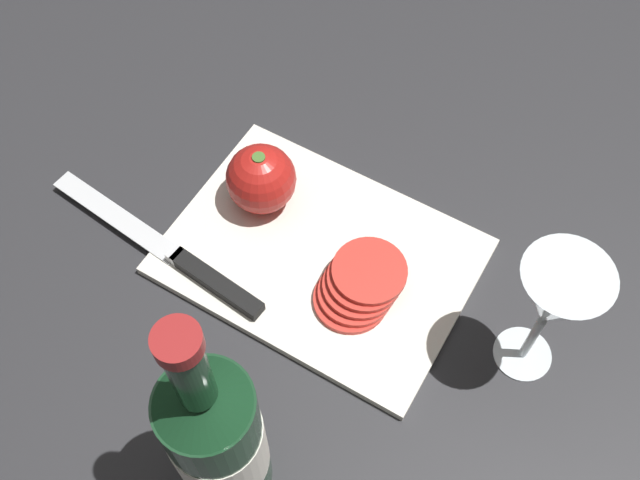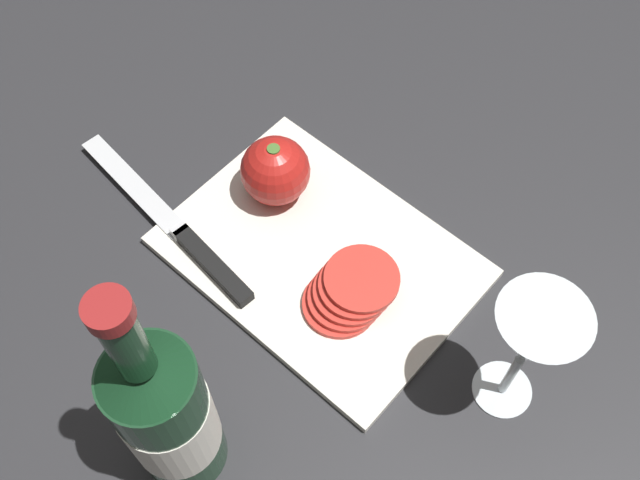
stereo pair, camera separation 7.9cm
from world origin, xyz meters
name	(u,v)px [view 1 (the left image)]	position (x,y,z in m)	size (l,w,h in m)	color
ground_plane	(273,271)	(0.00, 0.00, 0.00)	(3.00, 3.00, 0.00)	#28282B
cutting_board	(320,257)	(0.04, 0.04, 0.01)	(0.33, 0.23, 0.01)	silver
wine_bottle	(217,439)	(0.08, -0.21, 0.11)	(0.08, 0.08, 0.32)	#14381E
wine_glass	(554,302)	(0.27, 0.05, 0.12)	(0.08, 0.08, 0.17)	silver
whole_tomato	(261,179)	(-0.06, 0.07, 0.05)	(0.08, 0.08, 0.08)	red
knife	(192,267)	(-0.07, -0.05, 0.02)	(0.30, 0.05, 0.01)	silver
tomato_slice_stack_near	(360,285)	(0.10, 0.02, 0.03)	(0.09, 0.11, 0.03)	red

